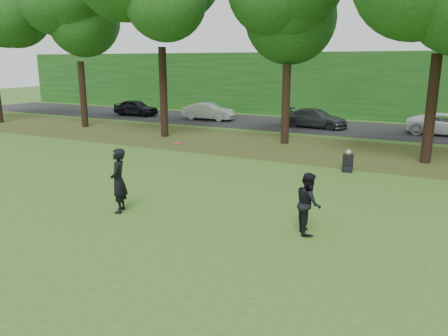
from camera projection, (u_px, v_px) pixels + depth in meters
name	position (u px, v px, depth m)	size (l,w,h in m)	color
ground	(208.00, 252.00, 10.13)	(120.00, 120.00, 0.00)	#305D1D
leaf_litter	(337.00, 151.00, 21.37)	(60.00, 7.00, 0.01)	#4D441B
street	(365.00, 129.00, 28.29)	(70.00, 7.00, 0.02)	black
far_hedge	(381.00, 86.00, 32.89)	(70.00, 3.00, 5.00)	#154714
player_left	(118.00, 181.00, 12.61)	(0.69, 0.45, 1.89)	black
player_right	(308.00, 203.00, 11.09)	(0.77, 0.60, 1.59)	black
parked_cars	(353.00, 119.00, 27.99)	(37.17, 2.75, 1.38)	black
frisbee	(178.00, 143.00, 11.70)	(0.32, 0.32, 0.11)	#E71353
seated_person	(348.00, 163.00, 17.65)	(0.52, 0.78, 0.83)	black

